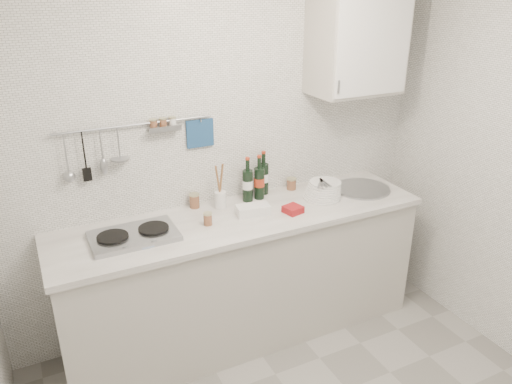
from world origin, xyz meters
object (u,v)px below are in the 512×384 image
plate_stack_sink (323,190)px  utensil_crock (220,197)px  plate_stack_hob (142,235)px  wall_cabinet (357,40)px  wine_bottles (257,177)px

plate_stack_sink → utensil_crock: bearing=167.7°
plate_stack_sink → utensil_crock: 0.73m
plate_stack_hob → utensil_crock: bearing=16.9°
plate_stack_hob → utensil_crock: 0.60m
wall_cabinet → plate_stack_sink: wall_cabinet is taller
utensil_crock → wall_cabinet: bearing=-2.9°
plate_stack_hob → wine_bottles: wine_bottles is taller
wall_cabinet → plate_stack_sink: (-0.27, -0.11, -0.98)m
wall_cabinet → plate_stack_sink: size_ratio=2.47×
wall_cabinet → wine_bottles: (-0.69, 0.09, -0.87)m
wine_bottles → utensil_crock: 0.30m
wine_bottles → wall_cabinet: bearing=-7.6°
wall_cabinet → plate_stack_sink: bearing=-158.9°
plate_stack_hob → plate_stack_sink: plate_stack_sink is taller
plate_stack_hob → utensil_crock: size_ratio=1.02×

